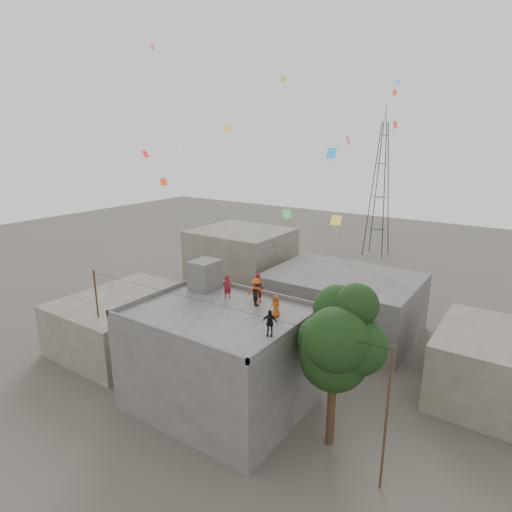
{
  "coord_description": "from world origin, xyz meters",
  "views": [
    {
      "loc": [
        14.97,
        -18.0,
        16.0
      ],
      "look_at": [
        1.85,
        1.28,
        9.52
      ],
      "focal_mm": 30.0,
      "sensor_mm": 36.0,
      "label": 1
    }
  ],
  "objects_px": {
    "transmission_tower": "(380,190)",
    "person_dark_adult": "(270,323)",
    "stair_head_box": "(205,275)",
    "person_red_adult": "(258,287)",
    "tree": "(339,340)"
  },
  "relations": [
    {
      "from": "transmission_tower",
      "to": "person_dark_adult",
      "type": "bearing_deg",
      "value": -78.7
    },
    {
      "from": "stair_head_box",
      "to": "person_red_adult",
      "type": "relative_size",
      "value": 1.08
    },
    {
      "from": "stair_head_box",
      "to": "person_dark_adult",
      "type": "relative_size",
      "value": 1.4
    },
    {
      "from": "tree",
      "to": "person_red_adult",
      "type": "xyz_separation_m",
      "value": [
        -6.36,
        2.12,
        0.93
      ]
    },
    {
      "from": "stair_head_box",
      "to": "transmission_tower",
      "type": "height_order",
      "value": "transmission_tower"
    },
    {
      "from": "stair_head_box",
      "to": "person_red_adult",
      "type": "bearing_deg",
      "value": 1.59
    },
    {
      "from": "tree",
      "to": "person_red_adult",
      "type": "height_order",
      "value": "tree"
    },
    {
      "from": "stair_head_box",
      "to": "transmission_tower",
      "type": "relative_size",
      "value": 0.1
    },
    {
      "from": "person_red_adult",
      "to": "tree",
      "type": "bearing_deg",
      "value": 158.6
    },
    {
      "from": "transmission_tower",
      "to": "person_dark_adult",
      "type": "xyz_separation_m",
      "value": [
        8.17,
        -40.9,
        -2.26
      ]
    },
    {
      "from": "person_red_adult",
      "to": "stair_head_box",
      "type": "bearing_deg",
      "value": -1.36
    },
    {
      "from": "person_dark_adult",
      "to": "tree",
      "type": "bearing_deg",
      "value": 3.13
    },
    {
      "from": "tree",
      "to": "person_dark_adult",
      "type": "xyz_separation_m",
      "value": [
        -3.2,
        -1.5,
        0.71
      ]
    },
    {
      "from": "transmission_tower",
      "to": "person_red_adult",
      "type": "xyz_separation_m",
      "value": [
        5.01,
        -37.28,
        -2.04
      ]
    },
    {
      "from": "person_red_adult",
      "to": "person_dark_adult",
      "type": "xyz_separation_m",
      "value": [
        3.16,
        -3.62,
        -0.22
      ]
    }
  ]
}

